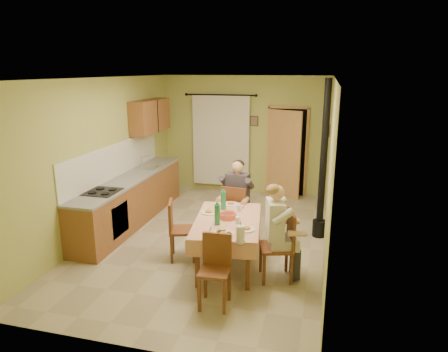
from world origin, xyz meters
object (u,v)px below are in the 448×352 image
(stove_flue, at_px, (322,182))
(chair_far, at_px, (236,222))
(man_right, at_px, (277,221))
(dining_table, at_px, (227,243))
(chair_right, at_px, (277,259))
(man_far, at_px, (237,191))
(chair_near, at_px, (215,285))
(chair_left, at_px, (182,241))

(stove_flue, bearing_deg, chair_far, -163.17)
(chair_far, bearing_deg, stove_flue, 22.04)
(man_right, bearing_deg, dining_table, 59.43)
(chair_right, xyz_separation_m, man_far, (-0.88, 1.28, 0.59))
(chair_near, bearing_deg, stove_flue, -118.94)
(chair_left, distance_m, man_far, 1.35)
(dining_table, xyz_separation_m, chair_right, (0.78, -0.19, -0.09))
(dining_table, xyz_separation_m, chair_near, (0.10, -1.07, -0.09))
(chair_near, distance_m, man_right, 1.25)
(man_far, bearing_deg, chair_left, -117.65)
(chair_left, relative_size, man_far, 0.69)
(chair_far, height_order, man_right, man_right)
(dining_table, height_order, man_right, man_right)
(man_far, height_order, stove_flue, stove_flue)
(chair_right, xyz_separation_m, man_right, (-0.01, -0.00, 0.59))
(dining_table, distance_m, chair_near, 1.08)
(chair_far, bearing_deg, man_far, 90.00)
(chair_far, xyz_separation_m, chair_left, (-0.66, -1.01, -0.00))
(chair_left, bearing_deg, dining_table, 67.09)
(dining_table, bearing_deg, man_far, 87.10)
(man_far, bearing_deg, chair_right, -50.26)
(chair_near, bearing_deg, man_far, -88.15)
(dining_table, height_order, chair_right, chair_right)
(chair_far, bearing_deg, chair_right, -49.92)
(chair_right, bearing_deg, chair_near, 125.98)
(chair_right, bearing_deg, man_far, 18.01)
(man_far, bearing_deg, chair_far, -90.00)
(chair_right, bearing_deg, chair_left, 64.09)
(chair_right, relative_size, man_right, 0.73)
(chair_left, bearing_deg, chair_near, 19.18)
(chair_near, xyz_separation_m, chair_left, (-0.86, 1.14, 0.00))
(dining_table, height_order, chair_left, chair_left)
(chair_left, height_order, stove_flue, stove_flue)
(dining_table, bearing_deg, chair_near, -92.79)
(man_far, bearing_deg, chair_near, -79.52)
(chair_right, bearing_deg, man_right, 90.00)
(chair_right, xyz_separation_m, chair_left, (-1.54, 0.25, -0.00))
(chair_far, bearing_deg, chair_left, -117.97)
(dining_table, xyz_separation_m, man_far, (-0.10, 1.09, 0.50))
(stove_flue, bearing_deg, man_right, -108.48)
(chair_left, distance_m, stove_flue, 2.65)
(man_far, bearing_deg, stove_flue, 21.53)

